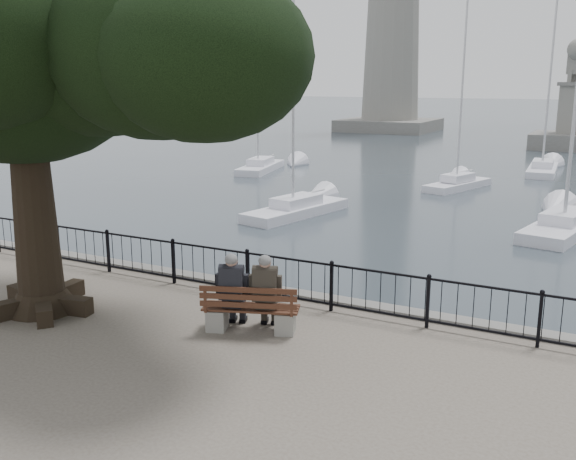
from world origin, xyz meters
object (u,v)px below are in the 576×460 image
Objects in this scene: tree at (53,40)px; lion_monument at (572,122)px; bench at (251,315)px; person_right at (266,295)px; person_left at (234,294)px; lighthouse at (393,12)px.

tree reaches higher than lion_monument.
lion_monument is (1.89, 49.16, 0.93)m from bench.
person_right is 48.99m from lion_monument.
tree reaches higher than person_left.
lighthouse is at bearing 103.12° from tree.
tree is 64.09m from lighthouse.
tree is 0.33× the size of lighthouse.
lion_monument reaches higher than bench.
lighthouse is 25.67m from lion_monument.
person_right is 6.15m from tree.
person_right is 0.05× the size of lighthouse.
person_right is 0.17× the size of lion_monument.
lighthouse is at bearing 148.89° from lion_monument.
lion_monument is at bearing 87.79° from bench.
lighthouse is (-17.75, 61.24, 11.21)m from person_left.
person_left is at bearing -92.62° from lion_monument.
lion_monument is at bearing -31.11° from lighthouse.
person_right is (0.24, 0.20, 0.36)m from bench.
lion_monument is at bearing 88.06° from person_right.
person_right is 64.70m from lighthouse.
lion_monument is (1.66, 48.96, 0.57)m from person_right.
bench is 49.20m from lion_monument.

